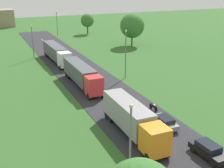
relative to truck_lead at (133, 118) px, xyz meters
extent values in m
cube|color=#2B2B30|center=(2.27, 9.50, -2.12)|extent=(10.00, 140.00, 0.06)
cube|color=white|center=(2.27, -2.30, -2.08)|extent=(0.16, 2.40, 0.01)
cube|color=white|center=(2.27, 5.65, -2.08)|extent=(0.16, 2.40, 0.01)
cube|color=white|center=(2.27, 12.12, -2.08)|extent=(0.16, 2.40, 0.01)
cube|color=white|center=(2.27, 18.53, -2.08)|extent=(0.16, 2.40, 0.01)
cube|color=white|center=(2.27, 26.06, -2.08)|extent=(0.16, 2.40, 0.01)
cube|color=white|center=(2.27, 33.40, -2.08)|extent=(0.16, 2.40, 0.01)
cube|color=white|center=(2.27, 39.94, -2.08)|extent=(0.16, 2.40, 0.01)
cube|color=white|center=(2.27, 47.94, -2.08)|extent=(0.16, 2.40, 0.01)
cube|color=white|center=(2.27, 55.69, -2.08)|extent=(0.16, 2.40, 0.01)
cube|color=white|center=(2.27, 62.77, -2.08)|extent=(0.16, 2.40, 0.01)
cube|color=orange|center=(-0.06, -4.90, -0.16)|extent=(2.47, 2.55, 2.85)
cube|color=black|center=(-0.08, -6.09, 0.35)|extent=(2.10, 0.13, 1.26)
cube|color=gray|center=(0.02, 1.27, 0.14)|extent=(2.62, 9.15, 2.85)
cube|color=black|center=(0.02, 1.27, -1.49)|extent=(1.01, 8.67, 0.24)
cylinder|color=black|center=(0.98, -5.54, -1.59)|extent=(0.36, 1.00, 1.00)
cylinder|color=black|center=(-1.12, -5.51, -1.59)|extent=(0.36, 1.00, 1.00)
cylinder|color=black|center=(1.10, 3.99, -1.59)|extent=(0.36, 1.00, 1.00)
cylinder|color=black|center=(-1.00, 4.02, -1.59)|extent=(0.36, 1.00, 1.00)
cylinder|color=black|center=(1.12, 5.09, -1.59)|extent=(0.36, 1.00, 1.00)
cylinder|color=black|center=(-0.98, 5.11, -1.59)|extent=(0.36, 1.00, 1.00)
cube|color=red|center=(0.09, 12.61, -0.16)|extent=(2.44, 2.28, 2.85)
cube|color=black|center=(0.09, 11.54, 0.35)|extent=(2.10, 0.10, 1.25)
cube|color=#4C5156|center=(0.08, 19.71, 0.08)|extent=(2.50, 11.21, 2.73)
cube|color=black|center=(0.08, 19.71, -1.49)|extent=(0.90, 10.65, 0.24)
cylinder|color=black|center=(1.14, 12.05, -1.59)|extent=(0.35, 1.00, 1.00)
cylinder|color=black|center=(-0.96, 12.04, -1.59)|extent=(0.35, 1.00, 1.00)
cylinder|color=black|center=(1.13, 23.07, -1.59)|extent=(0.35, 1.00, 1.00)
cylinder|color=black|center=(-0.97, 23.07, -1.59)|extent=(0.35, 1.00, 1.00)
cylinder|color=black|center=(1.13, 24.41, -1.59)|extent=(0.35, 1.00, 1.00)
cylinder|color=black|center=(-0.97, 24.41, -1.59)|extent=(0.35, 1.00, 1.00)
cube|color=white|center=(0.23, 29.71, -0.14)|extent=(2.50, 2.85, 2.90)
cube|color=black|center=(0.26, 28.37, 0.38)|extent=(2.10, 0.15, 1.28)
cube|color=#4C5156|center=(0.06, 37.33, 0.07)|extent=(2.76, 11.80, 2.71)
cube|color=black|center=(0.06, 37.33, -1.49)|extent=(1.14, 11.18, 0.24)
cylinder|color=black|center=(1.29, 29.03, -1.59)|extent=(0.37, 1.01, 1.00)
cylinder|color=black|center=(-0.81, 28.98, -1.59)|extent=(0.37, 1.01, 1.00)
cylinder|color=black|center=(1.03, 40.88, -1.59)|extent=(0.37, 1.01, 1.00)
cylinder|color=black|center=(-1.07, 40.83, -1.59)|extent=(0.37, 1.01, 1.00)
cylinder|color=black|center=(1.00, 42.29, -1.59)|extent=(0.37, 1.01, 1.00)
cylinder|color=black|center=(-1.10, 42.24, -1.59)|extent=(0.37, 1.01, 1.00)
cube|color=black|center=(4.96, -7.24, -1.46)|extent=(2.00, 4.34, 0.61)
cube|color=black|center=(4.95, -7.02, -0.89)|extent=(1.64, 2.45, 0.54)
cylinder|color=black|center=(4.18, -8.72, -1.77)|extent=(0.24, 0.65, 0.64)
cylinder|color=black|center=(5.74, -5.75, -1.77)|extent=(0.24, 0.65, 0.64)
cylinder|color=black|center=(4.08, -5.81, -1.77)|extent=(0.24, 0.65, 0.64)
cube|color=gray|center=(4.41, 0.09, -1.48)|extent=(1.89, 4.12, 0.58)
cube|color=black|center=(4.40, -0.11, -0.94)|extent=(1.56, 2.32, 0.50)
cylinder|color=black|center=(3.64, 1.49, -1.77)|extent=(0.23, 0.64, 0.64)
cylinder|color=black|center=(5.24, 1.46, -1.77)|extent=(0.23, 0.64, 0.64)
cylinder|color=black|center=(3.58, -1.28, -1.77)|extent=(0.23, 0.64, 0.64)
cylinder|color=black|center=(5.18, -1.31, -1.77)|extent=(0.23, 0.64, 0.64)
cylinder|color=black|center=(5.99, 4.33, -1.77)|extent=(0.12, 0.64, 0.64)
cylinder|color=black|center=(5.99, 5.63, -1.77)|extent=(0.14, 0.64, 0.64)
cube|color=black|center=(5.99, 4.98, -1.55)|extent=(0.20, 1.40, 0.36)
ellipsoid|color=white|center=(5.99, 4.83, -1.32)|extent=(0.28, 0.52, 0.28)
cylinder|color=slate|center=(-4.12, -7.26, 1.47)|extent=(0.18, 0.18, 7.24)
sphere|color=silver|center=(-4.12, -7.26, 5.21)|extent=(0.36, 0.36, 0.36)
cylinder|color=slate|center=(8.77, 19.27, 2.15)|extent=(0.18, 0.18, 8.60)
sphere|color=silver|center=(8.77, 19.27, 6.58)|extent=(0.36, 0.36, 0.36)
cylinder|color=slate|center=(-4.02, 41.02, 1.54)|extent=(0.18, 0.18, 7.38)
sphere|color=silver|center=(-4.02, 41.02, 5.35)|extent=(0.36, 0.36, 0.36)
cylinder|color=slate|center=(8.22, 67.37, 1.73)|extent=(0.18, 0.18, 7.75)
sphere|color=silver|center=(8.22, 67.37, 5.72)|extent=(0.36, 0.36, 0.36)
cylinder|color=#513823|center=(18.64, 67.52, -0.73)|extent=(0.42, 0.42, 2.84)
sphere|color=#38702D|center=(18.64, 67.52, 2.36)|extent=(4.43, 4.43, 4.43)
cylinder|color=#513823|center=(23.41, 44.39, -0.66)|extent=(0.39, 0.39, 2.98)
sphere|color=#38702D|center=(23.41, 44.39, 3.32)|extent=(6.65, 6.65, 6.65)
camera|label=1|loc=(-14.42, -26.39, 14.79)|focal=46.65mm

